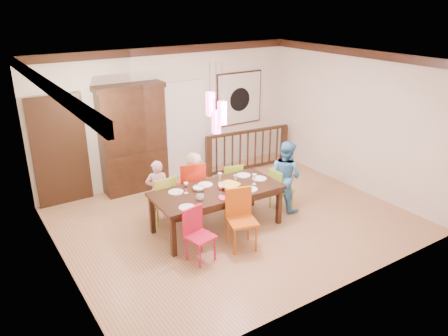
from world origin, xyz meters
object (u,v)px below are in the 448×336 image
person_far_mid (194,183)px  person_end_right (286,176)px  chair_end_right (282,186)px  china_hutch (133,139)px  chair_far_left (161,196)px  balustrade (248,149)px  person_far_left (158,191)px  dining_table (217,193)px

person_far_mid → person_end_right: person_end_right is taller
chair_end_right → china_hutch: size_ratio=0.37×
china_hutch → person_far_mid: 1.75m
chair_far_left → person_far_mid: person_far_mid is taller
balustrade → person_far_left: bearing=-151.7°
person_far_left → china_hutch: bearing=-76.6°
chair_end_right → china_hutch: china_hutch is taller
china_hutch → person_far_mid: bearing=-70.9°
chair_end_right → person_far_left: size_ratio=0.72×
chair_far_left → person_far_mid: size_ratio=0.78×
chair_far_left → person_far_mid: (0.72, 0.08, 0.06)m
china_hutch → balustrade: china_hutch is taller
chair_far_left → balustrade: bearing=-155.4°
person_far_left → person_end_right: (2.24, -0.90, 0.10)m
person_far_mid → chair_far_left: bearing=6.8°
chair_far_left → person_end_right: person_end_right is taller
china_hutch → person_end_right: 3.21m
chair_far_left → person_far_left: 0.14m
chair_end_right → person_far_mid: person_far_mid is taller
china_hutch → person_far_left: (-0.18, -1.52, -0.55)m
balustrade → person_far_left: person_far_left is taller
balustrade → person_far_mid: size_ratio=1.85×
person_end_right → balustrade: bearing=-27.4°
person_far_left → person_far_mid: size_ratio=0.99×
dining_table → chair_end_right: 1.46m
person_end_right → dining_table: bearing=77.4°
dining_table → person_far_left: bearing=132.4°
china_hutch → chair_far_left: bearing=-96.0°
dining_table → person_end_right: person_end_right is taller
dining_table → china_hutch: size_ratio=1.01×
dining_table → chair_far_left: size_ratio=2.48×
person_far_mid → balustrade: bearing=-149.2°
chair_far_left → person_far_left: (-0.01, 0.13, 0.05)m
dining_table → chair_far_left: chair_far_left is taller
person_far_left → chair_far_left: bearing=113.1°
china_hutch → chair_end_right: bearing=-50.3°
chair_end_right → person_far_left: (-2.18, 0.88, 0.10)m
chair_end_right → china_hutch: bearing=39.5°
dining_table → person_end_right: 1.51m
chair_far_left → china_hutch: china_hutch is taller
balustrade → person_far_mid: bearing=-144.1°
chair_end_right → balustrade: (0.69, 2.06, 0.03)m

